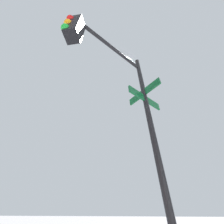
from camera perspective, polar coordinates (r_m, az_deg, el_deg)
name	(u,v)px	position (r m, az deg, el deg)	size (l,w,h in m)	color
traffic_signal_near	(115,77)	(2.90, 1.36, 15.18)	(2.02, 2.07, 5.39)	black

